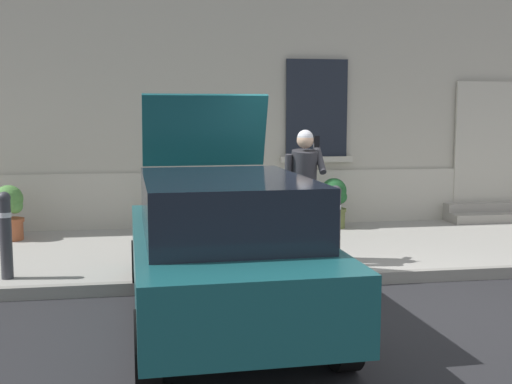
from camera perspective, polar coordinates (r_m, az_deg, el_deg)
ground_plane at (r=7.24m, az=9.52°, el=-10.06°), size 80.00×80.00×0.00m
sidewalk at (r=9.83m, az=4.21°, el=-5.00°), size 24.00×3.60×0.15m
curb_edge at (r=8.08m, az=7.35°, el=-7.67°), size 24.00×0.12×0.15m
building_facade at (r=12.16m, az=1.56°, el=14.60°), size 24.00×1.52×7.50m
entrance_stoop at (r=12.61m, az=19.76°, el=-1.78°), size 1.56×0.64×0.32m
hatchback_car_teal at (r=6.47m, az=-2.96°, el=-4.70°), size 1.90×4.12×2.34m
bollard_near_person at (r=8.35m, az=7.01°, el=-2.71°), size 0.15×0.15×1.04m
bollard_far_left at (r=8.19m, az=-21.25°, el=-3.32°), size 0.15×0.15×1.04m
person_on_phone at (r=8.49m, az=4.22°, el=0.47°), size 0.51×0.49×1.75m
planter_terracotta at (r=10.70m, az=-20.94°, el=-1.58°), size 0.44×0.44×0.86m
planter_charcoal at (r=10.77m, az=-6.76°, el=-1.11°), size 0.44×0.44×0.86m
planter_olive at (r=11.14m, az=6.92°, el=-0.85°), size 0.44×0.44×0.86m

